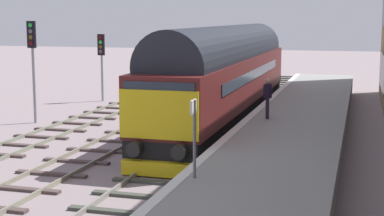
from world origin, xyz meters
The scene contains 10 objects.
ground_plane centered at (0.00, 0.00, 0.00)m, with size 140.00×140.00×0.00m, color gray.
track_main centered at (0.00, 0.00, 0.06)m, with size 2.50×60.00×0.15m.
track_adjacent_west centered at (-3.43, 0.00, 0.06)m, with size 2.50×60.00×0.15m.
track_adjacent_far_west centered at (-6.84, 0.00, 0.06)m, with size 2.50×60.00×0.15m.
station_platform centered at (3.60, 0.00, 0.50)m, with size 4.00×44.00×1.01m.
diesel_locomotive centered at (0.00, 5.95, 2.49)m, with size 2.74×19.54×4.68m.
signal_post_mid centered at (-8.97, 3.98, 3.18)m, with size 0.44×0.22×4.89m.
signal_post_far centered at (-8.97, 11.76, 2.66)m, with size 0.44×0.22×4.06m.
platform_number_sign centered at (2.09, -6.87, 2.34)m, with size 0.10×0.44×2.01m.
waiting_passenger centered at (2.52, 2.51, 1.99)m, with size 0.41×0.50×1.64m.
Camera 1 is at (6.10, -21.09, 5.11)m, focal length 55.49 mm.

